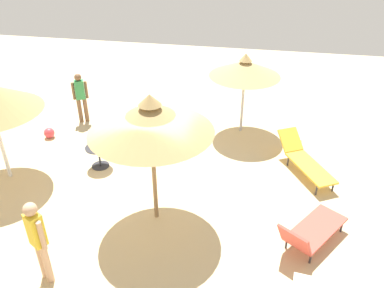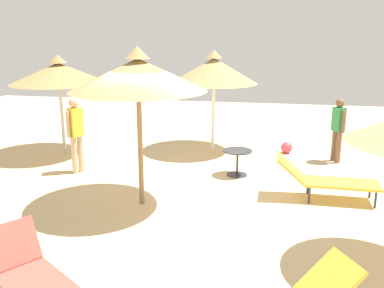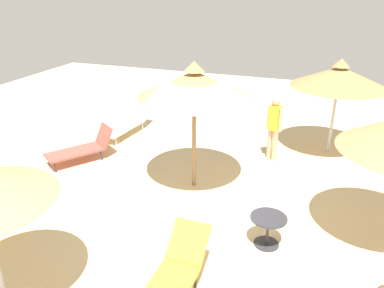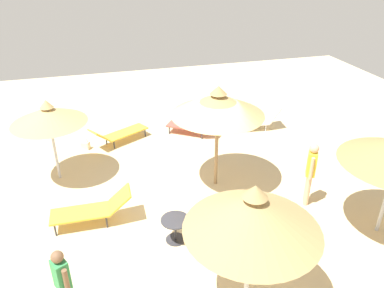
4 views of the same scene
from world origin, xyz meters
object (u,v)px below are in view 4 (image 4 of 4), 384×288
object	(u,v)px
lounge_chair_center	(93,209)
lounge_chair_edge	(194,125)
parasol_umbrella_back	(218,104)
side_table_round	(175,226)
parasol_umbrella_far_right	(253,213)
handbag	(85,145)
lounge_chair_near_right	(253,120)
person_standing_back	(311,170)
lounge_chair_near_left	(119,133)
person_standing_far_right	(63,282)
parasol_umbrella_far_left	(48,115)

from	to	relation	value
lounge_chair_center	lounge_chair_edge	bearing A→B (deg)	-41.92
parasol_umbrella_back	side_table_round	bearing A→B (deg)	140.58
lounge_chair_center	side_table_round	bearing A→B (deg)	-122.20
parasol_umbrella_back	parasol_umbrella_far_right	bearing A→B (deg)	169.24
parasol_umbrella_far_right	side_table_round	world-z (taller)	parasol_umbrella_far_right
parasol_umbrella_back	handbag	xyz separation A→B (m)	(3.14, 3.54, -2.29)
lounge_chair_near_right	side_table_round	size ratio (longest dim) A/B	3.31
handbag	person_standing_back	bearing A→B (deg)	-129.87
lounge_chair_center	lounge_chair_near_left	bearing A→B (deg)	-13.84
person_standing_far_right	handbag	size ratio (longest dim) A/B	3.94
parasol_umbrella_far_left	person_standing_far_right	world-z (taller)	parasol_umbrella_far_left
parasol_umbrella_back	parasol_umbrella_far_left	size ratio (longest dim) A/B	1.20
lounge_chair_near_right	lounge_chair_edge	size ratio (longest dim) A/B	1.22
lounge_chair_near_right	lounge_chair_near_left	bearing A→B (deg)	88.20
parasol_umbrella_far_left	lounge_chair_near_right	xyz separation A→B (m)	(1.61, -6.79, -1.65)
person_standing_back	person_standing_far_right	xyz separation A→B (m)	(-1.99, 5.99, -0.10)
lounge_chair_near_left	person_standing_back	bearing A→B (deg)	-137.19
lounge_chair_near_left	side_table_round	xyz separation A→B (m)	(-5.25, -0.77, 0.04)
parasol_umbrella_far_right	parasol_umbrella_far_left	xyz separation A→B (m)	(5.58, 3.54, -0.17)
handbag	lounge_chair_near_left	bearing A→B (deg)	-83.65
handbag	parasol_umbrella_far_right	bearing A→B (deg)	-159.03
lounge_chair_center	parasol_umbrella_far_left	bearing A→B (deg)	20.71
parasol_umbrella_far_right	person_standing_far_right	bearing A→B (deg)	79.69
parasol_umbrella_back	lounge_chair_center	bearing A→B (deg)	104.21
person_standing_back	person_standing_far_right	size ratio (longest dim) A/B	1.09
person_standing_back	parasol_umbrella_far_left	bearing A→B (deg)	64.62
lounge_chair_edge	side_table_round	bearing A→B (deg)	160.01
parasol_umbrella_far_left	person_standing_back	size ratio (longest dim) A/B	1.39
parasol_umbrella_far_right	parasol_umbrella_far_left	world-z (taller)	parasol_umbrella_far_right
person_standing_back	side_table_round	distance (m)	3.73
lounge_chair_near_left	person_standing_back	xyz separation A→B (m)	(-4.77, -4.42, 0.64)
parasol_umbrella_back	lounge_chair_edge	size ratio (longest dim) A/B	1.64
person_standing_back	handbag	xyz separation A→B (m)	(4.64, 5.56, -0.87)
lounge_chair_center	person_standing_far_right	size ratio (longest dim) A/B	1.22
lounge_chair_near_right	side_table_round	xyz separation A→B (m)	(-5.10, 4.11, 0.05)
side_table_round	lounge_chair_near_left	bearing A→B (deg)	8.31
lounge_chair_edge	lounge_chair_near_right	bearing A→B (deg)	-93.33
parasol_umbrella_back	handbag	world-z (taller)	parasol_umbrella_back
person_standing_back	person_standing_far_right	world-z (taller)	person_standing_back
lounge_chair_center	handbag	size ratio (longest dim) A/B	4.80
lounge_chair_center	person_standing_far_right	bearing A→B (deg)	168.04
person_standing_far_right	parasol_umbrella_back	bearing A→B (deg)	-48.66
person_standing_far_right	person_standing_back	bearing A→B (deg)	-71.61
handbag	side_table_round	distance (m)	5.48
lounge_chair_near_right	side_table_round	distance (m)	6.55
parasol_umbrella_back	lounge_chair_center	size ratio (longest dim) A/B	1.50
parasol_umbrella_far_right	person_standing_far_right	xyz separation A→B (m)	(0.58, 3.20, -1.26)
lounge_chair_near_right	parasol_umbrella_back	bearing A→B (deg)	141.47
lounge_chair_near_left	handbag	bearing A→B (deg)	96.35
lounge_chair_near_left	person_standing_back	distance (m)	6.53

